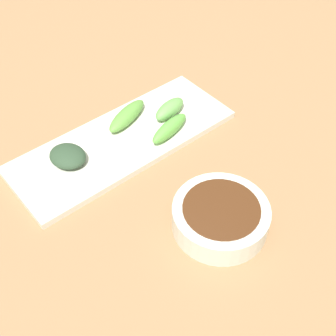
% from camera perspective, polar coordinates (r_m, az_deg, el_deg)
% --- Properties ---
extents(tabletop, '(2.10, 2.10, 0.02)m').
position_cam_1_polar(tabletop, '(0.75, -0.01, -1.96)').
color(tabletop, '#9D724D').
rests_on(tabletop, ground).
extents(sauce_bowl, '(0.14, 0.14, 0.04)m').
position_cam_1_polar(sauce_bowl, '(0.67, 6.71, -5.88)').
color(sauce_bowl, silver).
rests_on(sauce_bowl, tabletop).
extents(serving_plate, '(0.15, 0.40, 0.01)m').
position_cam_1_polar(serving_plate, '(0.80, -5.61, 3.36)').
color(serving_plate, silver).
rests_on(serving_plate, tabletop).
extents(broccoli_stalk_0, '(0.04, 0.07, 0.03)m').
position_cam_1_polar(broccoli_stalk_0, '(0.83, 0.21, 7.35)').
color(broccoli_stalk_0, '#6CAC55').
rests_on(broccoli_stalk_0, serving_plate).
extents(broccoli_leafy_1, '(0.08, 0.07, 0.02)m').
position_cam_1_polar(broccoli_leafy_1, '(0.76, -12.37, 1.45)').
color(broccoli_leafy_1, '#2F4730').
rests_on(broccoli_leafy_1, serving_plate).
extents(broccoli_stalk_2, '(0.06, 0.10, 0.02)m').
position_cam_1_polar(broccoli_stalk_2, '(0.82, -5.13, 6.50)').
color(broccoli_stalk_2, '#62A142').
rests_on(broccoli_stalk_2, serving_plate).
extents(broccoli_stalk_3, '(0.04, 0.09, 0.03)m').
position_cam_1_polar(broccoli_stalk_3, '(0.79, 0.19, 4.96)').
color(broccoli_stalk_3, '#61B246').
rests_on(broccoli_stalk_3, serving_plate).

